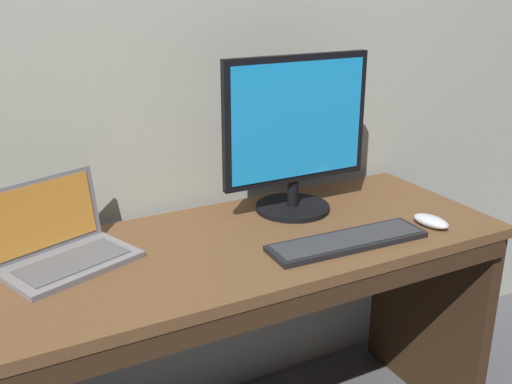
{
  "coord_description": "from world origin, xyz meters",
  "views": [
    {
      "loc": [
        -0.61,
        -1.41,
        1.5
      ],
      "look_at": [
        0.14,
        0.0,
        0.92
      ],
      "focal_mm": 42.03,
      "sensor_mm": 36.0,
      "label": 1
    }
  ],
  "objects_px": {
    "external_monitor": "(296,135)",
    "wired_keyboard": "(348,241)",
    "laptop_space_gray": "(61,246)",
    "computer_mouse": "(431,221)"
  },
  "relations": [
    {
      "from": "external_monitor",
      "to": "wired_keyboard",
      "type": "height_order",
      "value": "external_monitor"
    },
    {
      "from": "wired_keyboard",
      "to": "external_monitor",
      "type": "bearing_deg",
      "value": 90.03
    },
    {
      "from": "wired_keyboard",
      "to": "laptop_space_gray",
      "type": "bearing_deg",
      "value": 160.31
    },
    {
      "from": "external_monitor",
      "to": "wired_keyboard",
      "type": "distance_m",
      "value": 0.38
    },
    {
      "from": "laptop_space_gray",
      "to": "wired_keyboard",
      "type": "xyz_separation_m",
      "value": [
        0.74,
        -0.26,
        -0.04
      ]
    },
    {
      "from": "external_monitor",
      "to": "computer_mouse",
      "type": "bearing_deg",
      "value": -45.31
    },
    {
      "from": "external_monitor",
      "to": "computer_mouse",
      "type": "height_order",
      "value": "external_monitor"
    },
    {
      "from": "computer_mouse",
      "to": "wired_keyboard",
      "type": "bearing_deg",
      "value": 166.92
    },
    {
      "from": "laptop_space_gray",
      "to": "wired_keyboard",
      "type": "height_order",
      "value": "laptop_space_gray"
    },
    {
      "from": "laptop_space_gray",
      "to": "external_monitor",
      "type": "relative_size",
      "value": 0.78
    }
  ]
}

